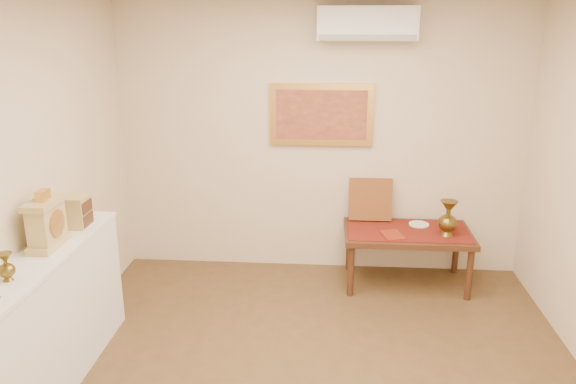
# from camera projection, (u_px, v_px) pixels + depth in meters

# --- Properties ---
(wall_back) EXTENTS (4.00, 0.02, 2.70)m
(wall_back) POSITION_uv_depth(u_px,v_px,m) (321.00, 139.00, 5.53)
(wall_back) COLOR beige
(wall_back) RESTS_ON ground
(brass_urn_small) EXTENTS (0.10, 0.10, 0.23)m
(brass_urn_small) POSITION_uv_depth(u_px,v_px,m) (6.00, 263.00, 3.35)
(brass_urn_small) COLOR brown
(brass_urn_small) RESTS_ON display_ledge
(table_cloth) EXTENTS (1.14, 0.59, 0.01)m
(table_cloth) POSITION_uv_depth(u_px,v_px,m) (408.00, 231.00, 5.36)
(table_cloth) COLOR maroon
(table_cloth) RESTS_ON low_table
(brass_urn_tall) EXTENTS (0.18, 0.18, 0.41)m
(brass_urn_tall) POSITION_uv_depth(u_px,v_px,m) (448.00, 214.00, 5.18)
(brass_urn_tall) COLOR brown
(brass_urn_tall) RESTS_ON table_cloth
(plate) EXTENTS (0.20, 0.20, 0.01)m
(plate) POSITION_uv_depth(u_px,v_px,m) (419.00, 224.00, 5.49)
(plate) COLOR white
(plate) RESTS_ON table_cloth
(menu) EXTENTS (0.24, 0.29, 0.01)m
(menu) POSITION_uv_depth(u_px,v_px,m) (392.00, 235.00, 5.22)
(menu) COLOR maroon
(menu) RESTS_ON table_cloth
(cushion) EXTENTS (0.42, 0.19, 0.43)m
(cushion) POSITION_uv_depth(u_px,v_px,m) (370.00, 199.00, 5.59)
(cushion) COLOR #5A1D12
(cushion) RESTS_ON table_cloth
(display_ledge) EXTENTS (0.37, 2.02, 0.98)m
(display_ledge) POSITION_uv_depth(u_px,v_px,m) (41.00, 329.00, 3.78)
(display_ledge) COLOR silver
(display_ledge) RESTS_ON floor
(mantel_clock) EXTENTS (0.17, 0.36, 0.41)m
(mantel_clock) POSITION_uv_depth(u_px,v_px,m) (47.00, 223.00, 3.84)
(mantel_clock) COLOR tan
(mantel_clock) RESTS_ON display_ledge
(wooden_chest) EXTENTS (0.16, 0.21, 0.24)m
(wooden_chest) POSITION_uv_depth(u_px,v_px,m) (78.00, 211.00, 4.23)
(wooden_chest) COLOR tan
(wooden_chest) RESTS_ON display_ledge
(low_table) EXTENTS (1.20, 0.70, 0.55)m
(low_table) POSITION_uv_depth(u_px,v_px,m) (407.00, 237.00, 5.38)
(low_table) COLOR #482615
(low_table) RESTS_ON floor
(painting) EXTENTS (1.00, 0.06, 0.60)m
(painting) POSITION_uv_depth(u_px,v_px,m) (321.00, 115.00, 5.43)
(painting) COLOR gold
(painting) RESTS_ON wall_back
(ac_unit) EXTENTS (0.90, 0.25, 0.30)m
(ac_unit) POSITION_uv_depth(u_px,v_px,m) (367.00, 23.00, 5.05)
(ac_unit) COLOR white
(ac_unit) RESTS_ON wall_back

